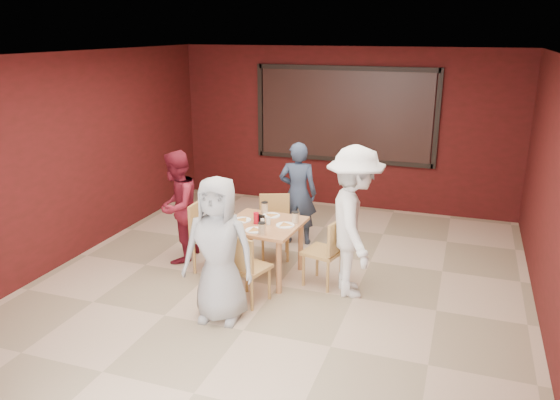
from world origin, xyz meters
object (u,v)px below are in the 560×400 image
(chair_left, at_px, (206,232))
(diner_back, at_px, (298,193))
(dining_table, at_px, (263,229))
(chair_back, at_px, (275,222))
(chair_front, at_px, (245,265))
(chair_right, at_px, (328,248))
(diner_front, at_px, (219,250))
(diner_left, at_px, (177,207))
(diner_right, at_px, (354,222))

(chair_left, bearing_deg, diner_back, 57.19)
(dining_table, distance_m, chair_back, 0.71)
(chair_left, bearing_deg, chair_front, -40.43)
(chair_back, height_order, chair_right, chair_right)
(chair_right, height_order, diner_back, diner_back)
(chair_back, bearing_deg, dining_table, -82.20)
(diner_front, relative_size, diner_left, 1.06)
(diner_front, xyz_separation_m, diner_back, (0.13, 2.43, -0.05))
(chair_front, relative_size, chair_back, 0.99)
(chair_front, bearing_deg, diner_front, -108.45)
(chair_back, height_order, diner_back, diner_back)
(diner_back, distance_m, diner_right, 1.75)
(chair_front, bearing_deg, chair_right, 44.37)
(chair_right, height_order, diner_front, diner_front)
(diner_right, bearing_deg, chair_left, 68.42)
(diner_left, bearing_deg, diner_front, 37.65)
(diner_front, bearing_deg, chair_left, 116.65)
(diner_front, bearing_deg, diner_left, 127.83)
(dining_table, height_order, chair_right, dining_table)
(dining_table, bearing_deg, diner_right, -3.98)
(diner_back, xyz_separation_m, diner_left, (-1.36, -1.15, 0.00))
(dining_table, bearing_deg, chair_back, 97.80)
(dining_table, relative_size, diner_left, 0.64)
(dining_table, distance_m, chair_front, 0.78)
(chair_back, xyz_separation_m, diner_right, (1.27, -0.77, 0.42))
(chair_right, distance_m, diner_back, 1.51)
(chair_front, bearing_deg, chair_left, 139.57)
(chair_right, bearing_deg, diner_front, -128.26)
(chair_right, bearing_deg, chair_front, -135.63)
(chair_left, distance_m, diner_right, 2.00)
(chair_front, relative_size, diner_front, 0.53)
(diner_back, bearing_deg, chair_front, 80.50)
(chair_front, bearing_deg, dining_table, 94.77)
(chair_left, bearing_deg, chair_back, 46.93)
(diner_right, bearing_deg, chair_right, 54.85)
(dining_table, relative_size, diner_back, 0.64)
(dining_table, height_order, diner_left, diner_left)
(chair_front, distance_m, diner_back, 2.05)
(chair_left, bearing_deg, dining_table, 3.25)
(diner_back, xyz_separation_m, diner_right, (1.11, -1.35, 0.14))
(chair_back, distance_m, chair_left, 1.01)
(chair_left, relative_size, chair_right, 1.05)
(diner_front, xyz_separation_m, diner_right, (1.24, 1.08, 0.10))
(chair_front, height_order, diner_right, diner_right)
(chair_back, relative_size, chair_left, 0.94)
(chair_front, distance_m, diner_front, 0.53)
(chair_left, bearing_deg, diner_left, 162.35)
(chair_left, height_order, chair_right, chair_left)
(diner_back, height_order, diner_right, diner_right)
(diner_front, height_order, diner_back, diner_front)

